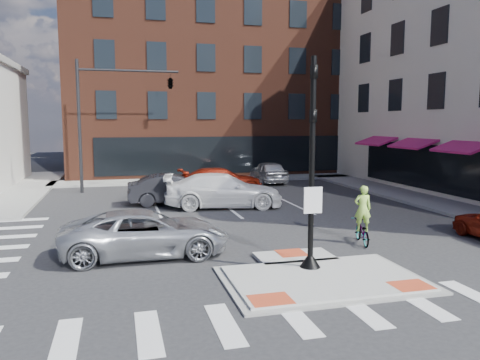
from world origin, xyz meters
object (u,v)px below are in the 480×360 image
object	(u,v)px
cyclist	(362,224)
bg_car_dark	(174,189)
bg_car_red	(221,180)
silver_suv	(146,233)
white_pickup	(223,191)
bg_car_silver	(268,172)

from	to	relation	value
cyclist	bg_car_dark	bearing A→B (deg)	-46.39
bg_car_red	silver_suv	bearing A→B (deg)	154.02
silver_suv	bg_car_red	bearing A→B (deg)	-22.13
white_pickup	bg_car_red	distance (m)	5.25
white_pickup	cyclist	size ratio (longest dim) A/B	2.84
bg_car_dark	silver_suv	bearing A→B (deg)	168.25
white_pickup	bg_car_dark	xyz separation A→B (m)	(-2.29, 1.63, -0.07)
bg_car_dark	bg_car_silver	distance (m)	10.27
white_pickup	cyclist	distance (m)	8.78
bg_car_dark	bg_car_silver	world-z (taller)	bg_car_dark
cyclist	bg_car_silver	bearing A→B (deg)	-82.47
silver_suv	white_pickup	xyz separation A→B (m)	(4.29, 7.79, 0.11)
silver_suv	cyclist	world-z (taller)	cyclist
bg_car_red	cyclist	bearing A→B (deg)	-174.33
silver_suv	cyclist	xyz separation A→B (m)	(7.50, -0.38, -0.04)
white_pickup	silver_suv	bearing A→B (deg)	159.78
white_pickup	bg_car_dark	distance (m)	2.81
white_pickup	bg_car_silver	xyz separation A→B (m)	(5.21, 8.65, -0.08)
bg_car_silver	cyclist	size ratio (longest dim) A/B	2.19
silver_suv	bg_car_dark	distance (m)	9.62
white_pickup	bg_car_silver	distance (m)	10.10
white_pickup	bg_car_silver	size ratio (longest dim) A/B	1.29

